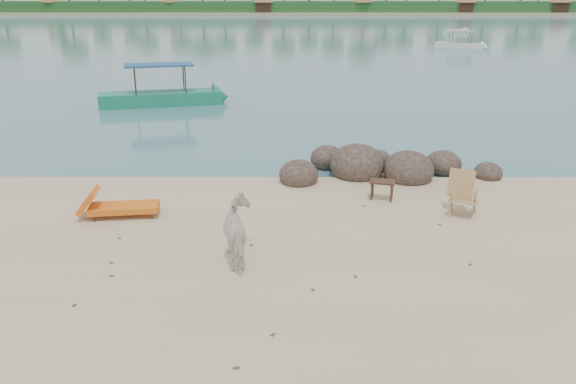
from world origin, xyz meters
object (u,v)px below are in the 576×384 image
lounge_chair (124,205)px  deck_chair (464,196)px  boulders (375,167)px  side_table (382,191)px  boat_near (159,71)px  cow (241,233)px

lounge_chair → deck_chair: 7.97m
deck_chair → boulders: bearing=143.0°
side_table → deck_chair: deck_chair is taller
deck_chair → boat_near: size_ratio=0.16×
boulders → boat_near: bearing=127.9°
boulders → side_table: 2.11m
cow → boulders: bearing=-136.3°
cow → deck_chair: (5.02, 2.42, -0.10)m
cow → boat_near: bearing=-87.6°
deck_chair → boat_near: 17.51m
cow → lounge_chair: bearing=-53.4°
lounge_chair → deck_chair: size_ratio=1.96×
cow → boat_near: (-5.18, 16.61, 0.93)m
side_table → deck_chair: 2.06m
lounge_chair → cow: bearing=-45.7°
boulders → side_table: size_ratio=10.39×
deck_chair → cow: bearing=-128.1°
boulders → side_table: boulders is taller
cow → lounge_chair: size_ratio=0.73×
side_table → lounge_chair: bearing=-155.2°
boulders → boat_near: (-8.58, 11.02, 1.32)m
side_table → boat_near: boat_near is taller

